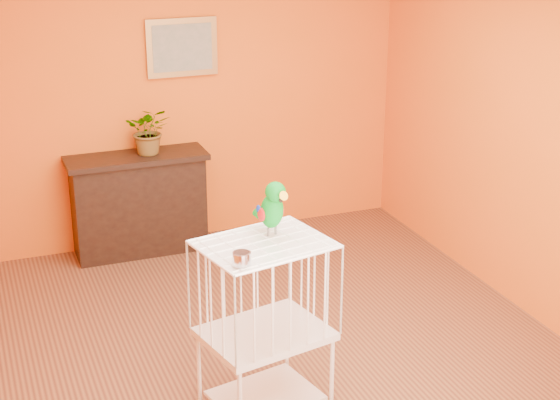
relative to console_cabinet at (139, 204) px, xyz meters
name	(u,v)px	position (x,y,z in m)	size (l,w,h in m)	color
ground	(274,351)	(0.49, -2.04, -0.45)	(4.50, 4.50, 0.00)	brown
room_shell	(273,132)	(0.49, -2.04, 1.14)	(4.50, 4.50, 4.50)	orange
console_cabinet	(139,204)	(0.00, 0.00, 0.00)	(1.20, 0.43, 0.89)	black
potted_plant	(150,136)	(0.13, -0.02, 0.61)	(0.37, 0.41, 0.32)	#26722D
framed_picture	(182,47)	(0.49, 0.18, 1.30)	(0.62, 0.04, 0.50)	#A87A3C
birdcage	(265,325)	(0.19, -2.67, 0.13)	(0.82, 0.69, 1.11)	white
feed_cup	(242,259)	(-0.02, -2.91, 0.71)	(0.10, 0.10, 0.07)	silver
parrot	(272,207)	(0.28, -2.56, 0.84)	(0.18, 0.31, 0.34)	#59544C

